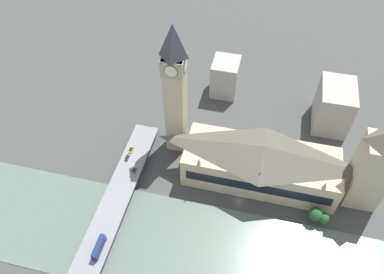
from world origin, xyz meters
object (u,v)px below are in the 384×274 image
(double_decker_bus_lead, at_px, (99,247))
(car_southbound_mid, at_px, (131,150))
(car_northbound_lead, at_px, (134,170))
(car_northbound_tail, at_px, (127,158))
(clock_tower, at_px, (175,89))
(parliament_hall, at_px, (261,163))
(road_bridge, at_px, (104,227))
(victoria_tower, at_px, (373,168))

(double_decker_bus_lead, xyz_separation_m, car_southbound_mid, (60.45, 5.89, -2.00))
(car_northbound_lead, xyz_separation_m, car_northbound_tail, (7.52, 6.85, -0.07))
(car_northbound_tail, relative_size, car_southbound_mid, 0.92)
(clock_tower, relative_size, car_northbound_tail, 18.68)
(parliament_hall, height_order, car_southbound_mid, parliament_hall)
(road_bridge, distance_m, car_northbound_lead, 35.07)
(parliament_hall, distance_m, car_northbound_tail, 74.10)
(road_bridge, bearing_deg, car_northbound_lead, -5.73)
(parliament_hall, bearing_deg, car_southbound_mid, 91.09)
(car_northbound_lead, xyz_separation_m, car_southbound_mid, (13.63, 6.63, -0.03))
(clock_tower, xyz_separation_m, double_decker_bus_lead, (-75.46, 17.47, -35.51))
(car_southbound_mid, bearing_deg, parliament_hall, -88.91)
(car_southbound_mid, bearing_deg, car_northbound_tail, 177.90)
(car_northbound_lead, height_order, car_southbound_mid, car_northbound_lead)
(car_northbound_tail, distance_m, car_southbound_mid, 6.12)
(clock_tower, distance_m, car_southbound_mid, 46.67)
(clock_tower, height_order, victoria_tower, clock_tower)
(clock_tower, bearing_deg, double_decker_bus_lead, 166.97)
(parliament_hall, xyz_separation_m, clock_tower, (13.62, 49.72, 29.76))
(road_bridge, xyz_separation_m, car_northbound_tail, (42.38, 3.36, 1.63))
(parliament_hall, distance_m, clock_tower, 59.53)
(parliament_hall, relative_size, clock_tower, 1.00)
(parliament_hall, xyz_separation_m, car_northbound_lead, (-15.03, 66.45, -7.73))
(parliament_hall, relative_size, car_southbound_mid, 17.08)
(car_northbound_lead, bearing_deg, car_northbound_tail, 42.34)
(clock_tower, height_order, car_northbound_tail, clock_tower)
(clock_tower, bearing_deg, car_northbound_lead, 149.71)
(victoria_tower, distance_m, car_northbound_lead, 121.70)
(double_decker_bus_lead, bearing_deg, clock_tower, -13.03)
(road_bridge, distance_m, double_decker_bus_lead, 12.81)
(victoria_tower, height_order, double_decker_bus_lead, victoria_tower)
(parliament_hall, bearing_deg, road_bridge, 125.49)
(clock_tower, relative_size, victoria_tower, 1.47)
(double_decker_bus_lead, bearing_deg, road_bridge, 12.99)
(parliament_hall, xyz_separation_m, car_southbound_mid, (-1.39, 73.08, -7.75))
(parliament_hall, relative_size, road_bridge, 0.59)
(parliament_hall, relative_size, car_northbound_tail, 18.64)
(parliament_hall, height_order, road_bridge, parliament_hall)
(car_southbound_mid, bearing_deg, clock_tower, -57.27)
(road_bridge, relative_size, car_northbound_lead, 34.14)
(road_bridge, relative_size, car_northbound_tail, 31.59)
(road_bridge, bearing_deg, parliament_hall, -54.51)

